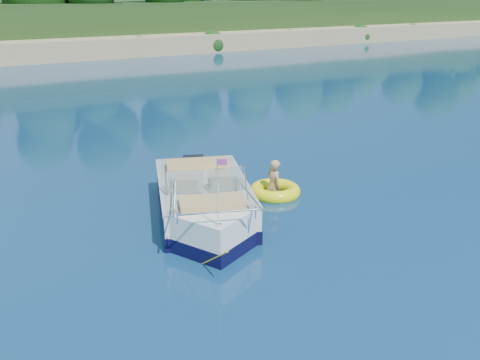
% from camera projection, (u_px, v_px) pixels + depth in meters
% --- Properties ---
extents(ground, '(160.00, 160.00, 0.00)m').
position_uv_depth(ground, '(403.00, 249.00, 11.08)').
color(ground, '#091F40').
rests_on(ground, ground).
extents(motorboat, '(3.24, 5.49, 1.91)m').
position_uv_depth(motorboat, '(205.00, 205.00, 12.36)').
color(motorboat, white).
rests_on(motorboat, ground).
extents(tow_tube, '(1.50, 1.50, 0.36)m').
position_uv_depth(tow_tube, '(275.00, 191.00, 14.00)').
color(tow_tube, '#FFF40D').
rests_on(tow_tube, ground).
extents(boy, '(0.40, 0.81, 1.55)m').
position_uv_depth(boy, '(272.00, 194.00, 14.04)').
color(boy, tan).
rests_on(boy, ground).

